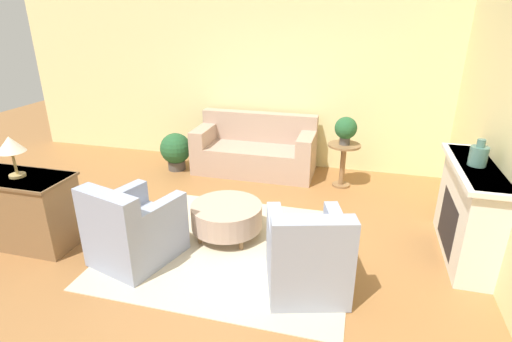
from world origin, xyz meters
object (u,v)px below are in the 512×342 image
couch (255,151)px  armchair_left (133,231)px  armchair_right (307,257)px  ottoman_table (227,216)px  dresser (26,209)px  vase_mantel_near (479,155)px  table_lamp (10,146)px  potted_plant_on_side_table (346,129)px  potted_plant_floor (176,150)px  side_table (343,158)px

couch → armchair_left: (-0.58, -2.85, 0.01)m
armchair_right → ottoman_table: bearing=145.5°
ottoman_table → dresser: size_ratio=0.75×
vase_mantel_near → armchair_right: bearing=-146.6°
armchair_left → table_lamp: size_ratio=2.23×
couch → ottoman_table: couch is taller
armchair_right → potted_plant_on_side_table: (0.18, 2.59, 0.56)m
dresser → armchair_right: bearing=0.1°
armchair_left → armchair_right: same height
table_lamp → armchair_left: bearing=0.2°
armchair_right → table_lamp: size_ratio=2.23×
ottoman_table → dresser: 2.28m
armchair_right → armchair_left: bearing=180.0°
armchair_left → potted_plant_on_side_table: potted_plant_on_side_table is taller
couch → potted_plant_floor: 1.34m
armchair_left → table_lamp: (-1.35, -0.00, 0.83)m
couch → dresser: 3.45m
armchair_left → potted_plant_floor: size_ratio=1.61×
vase_mantel_near → potted_plant_on_side_table: vase_mantel_near is taller
vase_mantel_near → potted_plant_floor: (-4.15, 1.53, -0.82)m
side_table → potted_plant_floor: (-2.76, -0.02, -0.10)m
side_table → vase_mantel_near: bearing=-48.4°
side_table → ottoman_table: bearing=-123.6°
armchair_left → couch: bearing=78.4°
dresser → potted_plant_on_side_table: bearing=37.4°
couch → side_table: couch is taller
armchair_left → potted_plant_on_side_table: size_ratio=2.46×
potted_plant_floor → ottoman_table: bearing=-50.2°
armchair_right → potted_plant_on_side_table: potted_plant_on_side_table is taller
potted_plant_floor → side_table: bearing=0.5°
armchair_left → potted_plant_on_side_table: 3.34m
armchair_left → ottoman_table: size_ratio=1.21×
potted_plant_on_side_table → potted_plant_floor: potted_plant_on_side_table is taller
potted_plant_on_side_table → dresser: bearing=-142.6°
armchair_right → side_table: bearing=86.1°
armchair_right → potted_plant_floor: size_ratio=1.61×
armchair_left → ottoman_table: 1.09m
couch → armchair_right: size_ratio=1.93×
couch → potted_plant_on_side_table: bearing=-10.1°
dresser → potted_plant_on_side_table: 4.29m
potted_plant_on_side_table → vase_mantel_near: bearing=-48.4°
armchair_right → potted_plant_on_side_table: bearing=86.1°
armchair_left → side_table: size_ratio=1.51×
potted_plant_on_side_table → table_lamp: bearing=-142.6°
side_table → potted_plant_floor: side_table is taller
ottoman_table → table_lamp: bearing=-161.2°
armchair_right → potted_plant_floor: bearing=135.2°
couch → potted_plant_floor: bearing=-167.9°
ottoman_table → dresser: bearing=-161.2°
table_lamp → side_table: bearing=37.4°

